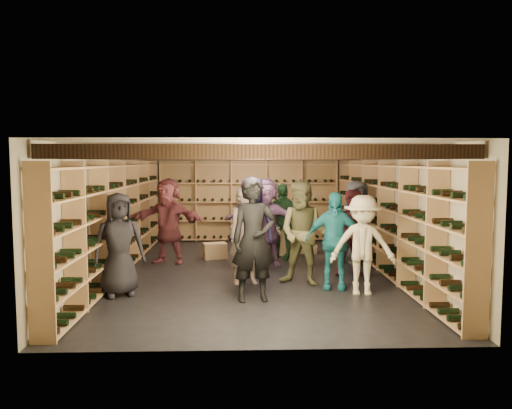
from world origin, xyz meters
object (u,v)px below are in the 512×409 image
at_px(person_5, 168,221).
at_px(person_11, 265,222).
at_px(crate_stack_right, 215,251).
at_px(person_6, 252,224).
at_px(person_7, 246,236).
at_px(person_10, 282,221).
at_px(person_3, 363,245).
at_px(person_0, 119,244).
at_px(person_1, 254,240).
at_px(crate_loose, 306,249).
at_px(person_4, 334,240).
at_px(person_2, 304,233).
at_px(person_12, 356,222).
at_px(person_8, 355,233).
at_px(crate_stack_left, 282,240).
at_px(person_9, 255,220).

xyz_separation_m(person_5, person_11, (2.03, -0.28, 0.00)).
distance_m(crate_stack_right, person_6, 1.62).
xyz_separation_m(person_7, person_10, (0.82, 2.21, -0.01)).
bearing_deg(person_3, person_5, 149.83).
relative_size(person_0, person_1, 0.88).
bearing_deg(crate_loose, person_1, -108.86).
distance_m(crate_stack_right, person_11, 1.49).
xyz_separation_m(crate_loose, person_4, (0.01, -3.26, 0.73)).
relative_size(person_2, person_4, 1.10).
bearing_deg(person_3, person_12, 85.80).
bearing_deg(person_4, person_10, 114.57).
bearing_deg(person_12, person_10, 141.61).
bearing_deg(person_10, person_4, -53.75).
distance_m(crate_loose, person_11, 1.86).
bearing_deg(person_11, person_8, -21.30).
bearing_deg(person_7, person_2, -21.59).
xyz_separation_m(person_2, person_5, (-2.60, 1.94, -0.00)).
bearing_deg(person_2, person_1, -108.55).
relative_size(crate_stack_left, crate_loose, 1.36).
xyz_separation_m(crate_loose, person_9, (-1.23, -0.76, 0.78)).
relative_size(person_11, person_12, 1.03).
bearing_deg(person_6, person_10, 76.94).
xyz_separation_m(person_2, person_12, (1.33, 1.75, -0.03)).
distance_m(crate_stack_right, crate_loose, 2.18).
bearing_deg(person_8, crate_loose, 99.27).
bearing_deg(person_5, crate_stack_right, 42.89).
height_order(person_3, person_9, person_9).
relative_size(person_2, person_5, 1.00).
bearing_deg(person_12, person_5, 159.11).
bearing_deg(person_0, person_2, -11.50).
distance_m(person_6, person_8, 1.99).
height_order(person_2, person_5, person_2).
relative_size(crate_stack_right, person_2, 0.31).
bearing_deg(person_9, person_11, -66.77).
height_order(person_7, person_12, person_12).
height_order(person_6, person_7, person_6).
height_order(person_0, person_4, person_0).
distance_m(person_5, person_10, 2.45).
bearing_deg(person_7, person_12, 19.64).
bearing_deg(crate_stack_left, person_7, -107.79).
bearing_deg(person_4, person_5, 154.55).
xyz_separation_m(person_10, person_12, (1.52, -0.56, 0.04)).
bearing_deg(person_8, person_5, 155.43).
relative_size(crate_stack_right, person_5, 0.31).
xyz_separation_m(person_0, person_11, (2.45, 2.25, 0.07)).
bearing_deg(person_0, person_3, -23.65).
bearing_deg(person_3, crate_loose, 103.12).
height_order(person_4, person_5, person_5).
height_order(crate_stack_right, person_7, person_7).
xyz_separation_m(crate_loose, person_11, (-1.03, -1.31, 0.82)).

